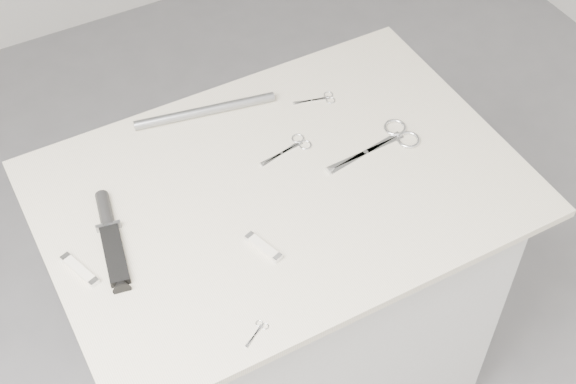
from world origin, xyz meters
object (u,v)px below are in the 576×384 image
large_shears (389,140)px  sheathed_knife (110,234)px  plinth (283,308)px  metal_rail (205,111)px  embroidery_scissors_a (293,147)px  embroidery_scissors_b (321,99)px  tiny_scissors (258,331)px  pocket_knife_b (263,247)px  pocket_knife_a (80,270)px

large_shears → sheathed_knife: size_ratio=0.96×
plinth → metal_rail: 0.56m
embroidery_scissors_a → embroidery_scissors_b: (0.13, 0.11, -0.00)m
sheathed_knife → tiny_scissors: bearing=-143.7°
embroidery_scissors_a → metal_rail: metal_rail is taller
large_shears → pocket_knife_b: 0.41m
large_shears → embroidery_scissors_a: (-0.20, 0.09, -0.00)m
pocket_knife_b → embroidery_scissors_a: bearing=-58.4°
pocket_knife_a → metal_rail: size_ratio=0.31×
embroidery_scissors_a → pocket_knife_b: bearing=-140.8°
plinth → sheathed_knife: (-0.36, 0.04, 0.48)m
embroidery_scissors_b → pocket_knife_b: bearing=-119.7°
sheathed_knife → metal_rail: (0.31, 0.23, 0.00)m
plinth → pocket_knife_a: size_ratio=9.01×
embroidery_scissors_a → large_shears: bearing=-33.7°
plinth → embroidery_scissors_a: size_ratio=7.00×
embroidery_scissors_a → sheathed_knife: size_ratio=0.54×
pocket_knife_b → metal_rail: bearing=-26.4°
plinth → embroidery_scissors_a: embroidery_scissors_a is taller
large_shears → embroidery_scissors_b: 0.20m
large_shears → pocket_knife_a: 0.72m
metal_rail → tiny_scissors: bearing=-105.4°
pocket_knife_b → embroidery_scissors_b: bearing=-62.3°
sheathed_knife → metal_rail: bearing=-42.4°
tiny_scissors → sheathed_knife: sheathed_knife is taller
embroidery_scissors_b → pocket_knife_b: size_ratio=1.11×
large_shears → metal_rail: bearing=133.9°
plinth → large_shears: (0.27, 0.00, 0.47)m
pocket_knife_a → embroidery_scissors_a: bearing=-98.5°
large_shears → sheathed_knife: (-0.64, 0.04, 0.01)m
embroidery_scissors_b → large_shears: bearing=-56.7°
large_shears → embroidery_scissors_a: 0.21m
embroidery_scissors_a → pocket_knife_a: size_ratio=1.29×
plinth → embroidery_scissors_b: size_ratio=9.12×
tiny_scissors → metal_rail: (0.16, 0.57, 0.01)m
large_shears → pocket_knife_a: pocket_knife_a is taller
embroidery_scissors_b → pocket_knife_a: bearing=-147.9°
embroidery_scissors_b → pocket_knife_b: (-0.32, -0.32, 0.00)m
large_shears → metal_rail: metal_rail is taller
embroidery_scissors_a → embroidery_scissors_b: size_ratio=1.30×
embroidery_scissors_a → tiny_scissors: 0.47m
plinth → embroidery_scissors_b: 0.55m
pocket_knife_b → tiny_scissors: bearing=131.7°
large_shears → tiny_scissors: (-0.48, -0.29, -0.00)m
embroidery_scissors_a → embroidery_scissors_b: same height
plinth → metal_rail: metal_rail is taller
embroidery_scissors_b → tiny_scissors: (-0.41, -0.49, -0.00)m
pocket_knife_a → pocket_knife_b: same height
large_shears → tiny_scissors: size_ratio=3.90×
tiny_scissors → large_shears: bearing=1.1°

